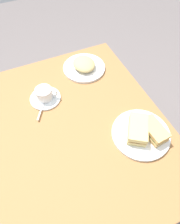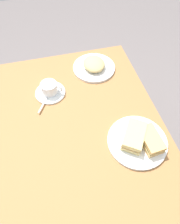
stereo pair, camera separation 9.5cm
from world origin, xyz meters
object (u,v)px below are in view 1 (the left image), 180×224
at_px(sandwich_front, 138,129).
at_px(coffee_saucer, 45,98).
at_px(sandwich_plate, 141,134).
at_px(coffee_cup, 44,93).
at_px(dining_table, 79,135).
at_px(sandwich_back, 154,130).
at_px(side_plate, 84,68).
at_px(spoon, 41,109).

height_order(sandwich_front, coffee_saucer, sandwich_front).
distance_m(sandwich_plate, coffee_cup, 0.51).
distance_m(dining_table, coffee_saucer, 0.26).
bearing_deg(sandwich_front, sandwich_back, 61.35).
bearing_deg(dining_table, side_plate, 152.68).
bearing_deg(dining_table, sandwich_front, 56.70).
distance_m(sandwich_front, coffee_cup, 0.49).
xyz_separation_m(sandwich_plate, sandwich_back, (0.02, 0.05, 0.03)).
xyz_separation_m(sandwich_back, spoon, (-0.34, -0.42, -0.03)).
bearing_deg(sandwich_back, coffee_saucer, -136.58).
relative_size(dining_table, coffee_saucer, 6.60).
bearing_deg(coffee_saucer, sandwich_back, 43.42).
height_order(sandwich_back, spoon, sandwich_back).
height_order(sandwich_plate, sandwich_front, sandwich_front).
relative_size(coffee_cup, spoon, 1.19).
distance_m(coffee_cup, spoon, 0.08).
relative_size(sandwich_plate, sandwich_front, 1.62).
bearing_deg(sandwich_back, spoon, -128.71).
xyz_separation_m(spoon, side_plate, (-0.20, 0.31, -0.01)).
distance_m(sandwich_plate, sandwich_back, 0.06).
height_order(dining_table, coffee_saucer, coffee_saucer).
distance_m(coffee_saucer, coffee_cup, 0.04).
bearing_deg(side_plate, dining_table, -27.32).
bearing_deg(sandwich_plate, sandwich_front, -126.11).
relative_size(dining_table, sandwich_front, 6.36).
distance_m(coffee_saucer, spoon, 0.08).
distance_m(spoon, side_plate, 0.37).
distance_m(sandwich_plate, coffee_saucer, 0.51).
xyz_separation_m(coffee_cup, side_plate, (-0.13, 0.27, -0.04)).
bearing_deg(sandwich_back, coffee_cup, -136.65).
height_order(sandwich_front, sandwich_back, sandwich_front).
relative_size(coffee_saucer, spoon, 1.74).
height_order(dining_table, sandwich_back, sandwich_back).
distance_m(sandwich_back, spoon, 0.54).
height_order(sandwich_plate, coffee_saucer, sandwich_plate).
bearing_deg(coffee_saucer, dining_table, 22.77).
relative_size(coffee_saucer, side_plate, 0.65).
xyz_separation_m(sandwich_front, sandwich_back, (0.03, 0.06, -0.00)).
bearing_deg(coffee_cup, sandwich_back, 43.35).
bearing_deg(side_plate, sandwich_back, 11.57).
relative_size(dining_table, coffee_cup, 9.65).
relative_size(sandwich_front, side_plate, 0.67).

